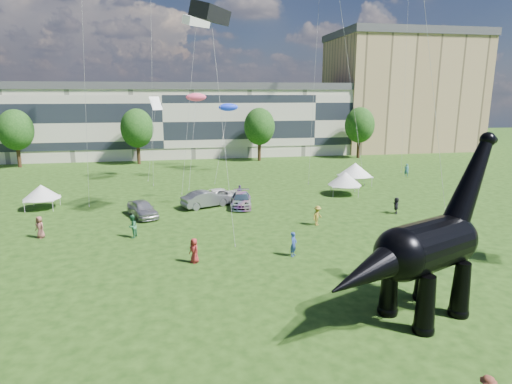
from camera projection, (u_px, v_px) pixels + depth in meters
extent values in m
plane|color=#16330C|center=(303.00, 325.00, 21.11)|extent=(220.00, 220.00, 0.00)
cube|color=beige|center=(164.00, 123.00, 77.77)|extent=(78.00, 11.00, 12.00)
cube|color=tan|center=(401.00, 95.00, 88.03)|extent=(28.00, 18.00, 22.00)
cylinder|color=#382314|center=(19.00, 157.00, 66.23)|extent=(0.56, 0.56, 3.20)
ellipsoid|color=#14380F|center=(15.00, 126.00, 65.18)|extent=(5.20, 5.20, 6.24)
cylinder|color=#382314|center=(139.00, 154.00, 69.42)|extent=(0.56, 0.56, 3.20)
ellipsoid|color=#14380F|center=(137.00, 125.00, 68.36)|extent=(5.20, 5.20, 6.24)
cylinder|color=#382314|center=(259.00, 151.00, 72.96)|extent=(0.56, 0.56, 3.20)
ellipsoid|color=#14380F|center=(259.00, 123.00, 71.91)|extent=(5.20, 5.20, 6.24)
cylinder|color=#382314|center=(358.00, 149.00, 76.15)|extent=(0.56, 0.56, 3.20)
ellipsoid|color=#14380F|center=(360.00, 122.00, 75.09)|extent=(5.20, 5.20, 6.24)
cone|color=black|center=(426.00, 304.00, 20.19)|extent=(1.32, 1.32, 2.91)
sphere|color=black|center=(423.00, 329.00, 20.48)|extent=(1.07, 1.07, 1.07)
cone|color=black|center=(389.00, 288.00, 21.92)|extent=(1.32, 1.32, 2.91)
sphere|color=black|center=(387.00, 310.00, 22.21)|extent=(1.07, 1.07, 1.07)
cone|color=black|center=(461.00, 289.00, 21.76)|extent=(1.32, 1.32, 2.91)
sphere|color=black|center=(458.00, 312.00, 22.05)|extent=(1.07, 1.07, 1.07)
cone|color=black|center=(424.00, 275.00, 23.49)|extent=(1.32, 1.32, 2.91)
sphere|color=black|center=(422.00, 296.00, 23.78)|extent=(1.07, 1.07, 1.07)
cylinder|color=black|center=(428.00, 246.00, 21.27)|extent=(4.77, 4.01, 2.62)
sphere|color=black|center=(401.00, 254.00, 20.17)|extent=(2.62, 2.62, 2.62)
sphere|color=black|center=(452.00, 238.00, 22.37)|extent=(2.52, 2.52, 2.52)
cone|color=black|center=(470.00, 183.00, 22.38)|extent=(3.93, 2.77, 5.13)
sphere|color=black|center=(488.00, 140.00, 22.52)|extent=(0.81, 0.81, 0.81)
cylinder|color=black|center=(491.00, 140.00, 22.69)|extent=(0.79, 0.66, 0.43)
cone|color=black|center=(372.00, 270.00, 19.17)|extent=(5.51, 3.89, 2.85)
imported|color=#AEADB1|center=(142.00, 209.00, 39.56)|extent=(3.50, 4.94, 1.56)
imported|color=slate|center=(206.00, 199.00, 43.10)|extent=(5.33, 3.59, 1.66)
imported|color=white|center=(223.00, 195.00, 45.05)|extent=(5.41, 3.02, 1.43)
imported|color=#595960|center=(241.00, 200.00, 43.18)|extent=(2.67, 5.10, 1.41)
cube|color=silver|center=(344.00, 185.00, 48.33)|extent=(3.62, 3.62, 0.12)
cone|color=silver|center=(345.00, 178.00, 48.15)|extent=(4.59, 4.59, 1.48)
cylinder|color=#999999|center=(333.00, 192.00, 47.22)|extent=(0.06, 0.06, 1.08)
cylinder|color=#999999|center=(358.00, 193.00, 47.01)|extent=(0.06, 0.06, 1.08)
cylinder|color=#999999|center=(331.00, 187.00, 49.90)|extent=(0.06, 0.06, 1.08)
cylinder|color=#999999|center=(355.00, 187.00, 49.68)|extent=(0.06, 0.06, 1.08)
cube|color=white|center=(355.00, 176.00, 53.24)|extent=(3.78, 3.78, 0.13)
cone|color=white|center=(355.00, 169.00, 53.05)|extent=(4.79, 4.79, 1.61)
cylinder|color=#999999|center=(351.00, 184.00, 51.48)|extent=(0.06, 0.06, 1.18)
cylinder|color=#999999|center=(372.00, 182.00, 52.55)|extent=(0.06, 0.06, 1.18)
cylinder|color=#999999|center=(338.00, 179.00, 54.19)|extent=(0.06, 0.06, 1.18)
cylinder|color=#999999|center=(358.00, 178.00, 55.27)|extent=(0.06, 0.06, 1.18)
cube|color=silver|center=(42.00, 199.00, 42.40)|extent=(2.80, 2.80, 0.11)
cone|color=silver|center=(41.00, 192.00, 42.24)|extent=(3.55, 3.55, 1.38)
cylinder|color=#999999|center=(24.00, 208.00, 41.07)|extent=(0.06, 0.06, 1.01)
cylinder|color=#999999|center=(53.00, 206.00, 41.48)|extent=(0.06, 0.06, 1.01)
cylinder|color=#999999|center=(33.00, 201.00, 43.54)|extent=(0.06, 0.06, 1.01)
cylinder|color=#999999|center=(60.00, 200.00, 43.95)|extent=(0.06, 0.06, 1.01)
imported|color=#56377D|center=(240.00, 192.00, 46.21)|extent=(0.91, 0.93, 1.57)
imported|color=black|center=(396.00, 205.00, 40.69)|extent=(1.00, 1.54, 1.59)
imported|color=navy|center=(293.00, 244.00, 29.98)|extent=(0.72, 0.77, 1.76)
imported|color=maroon|center=(194.00, 251.00, 28.78)|extent=(0.92, 1.01, 1.73)
imported|color=teal|center=(406.00, 170.00, 59.01)|extent=(0.77, 0.66, 1.78)
imported|color=brown|center=(40.00, 227.00, 33.75)|extent=(1.03, 0.98, 1.78)
imported|color=olive|center=(317.00, 216.00, 37.03)|extent=(1.28, 1.20, 1.74)
imported|color=#2F7648|center=(132.00, 226.00, 33.80)|extent=(0.97, 1.09, 1.87)
plane|color=silver|center=(156.00, 103.00, 56.26)|extent=(2.24, 1.87, 1.71)
ellipsoid|color=#1530E0|center=(228.00, 107.00, 60.25)|extent=(2.62, 2.93, 1.07)
ellipsoid|color=#E74066|center=(196.00, 97.00, 54.87)|extent=(2.69, 2.61, 1.01)
cube|color=black|center=(211.00, 13.00, 35.23)|extent=(3.80, 4.40, 1.64)
cube|color=silver|center=(196.00, 21.00, 49.20)|extent=(3.39, 3.18, 1.30)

